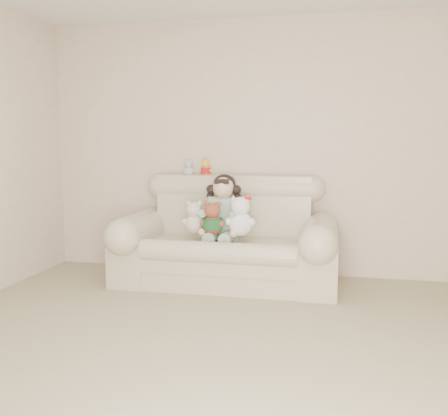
# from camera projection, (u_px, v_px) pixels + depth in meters

# --- Properties ---
(floor) EXTENTS (5.00, 5.00, 0.00)m
(floor) POSITION_uv_depth(u_px,v_px,m) (197.00, 378.00, 2.95)
(floor) COLOR gray
(floor) RESTS_ON ground
(wall_back) EXTENTS (4.50, 0.00, 4.50)m
(wall_back) POSITION_uv_depth(u_px,v_px,m) (261.00, 148.00, 5.20)
(wall_back) COLOR beige
(wall_back) RESTS_ON ground
(sofa) EXTENTS (2.10, 0.95, 1.03)m
(sofa) POSITION_uv_depth(u_px,v_px,m) (226.00, 231.00, 4.87)
(sofa) COLOR beige
(sofa) RESTS_ON floor
(seated_child) EXTENTS (0.41, 0.49, 0.64)m
(seated_child) POSITION_uv_depth(u_px,v_px,m) (223.00, 206.00, 4.93)
(seated_child) COLOR #316F42
(seated_child) RESTS_ON sofa
(brown_teddy) EXTENTS (0.25, 0.20, 0.37)m
(brown_teddy) POSITION_uv_depth(u_px,v_px,m) (213.00, 215.00, 4.72)
(brown_teddy) COLOR brown
(brown_teddy) RESTS_ON sofa
(white_cat) EXTENTS (0.34, 0.29, 0.44)m
(white_cat) POSITION_uv_depth(u_px,v_px,m) (241.00, 212.00, 4.69)
(white_cat) COLOR white
(white_cat) RESTS_ON sofa
(cream_teddy) EXTENTS (0.24, 0.18, 0.37)m
(cream_teddy) POSITION_uv_depth(u_px,v_px,m) (194.00, 214.00, 4.82)
(cream_teddy) COLOR beige
(cream_teddy) RESTS_ON sofa
(yellow_mini_bear) EXTENTS (0.15, 0.12, 0.21)m
(yellow_mini_bear) POSITION_uv_depth(u_px,v_px,m) (206.00, 166.00, 5.19)
(yellow_mini_bear) COLOR yellow
(yellow_mini_bear) RESTS_ON sofa
(grey_mini_plush) EXTENTS (0.14, 0.12, 0.20)m
(grey_mini_plush) POSITION_uv_depth(u_px,v_px,m) (189.00, 166.00, 5.24)
(grey_mini_plush) COLOR silver
(grey_mini_plush) RESTS_ON sofa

